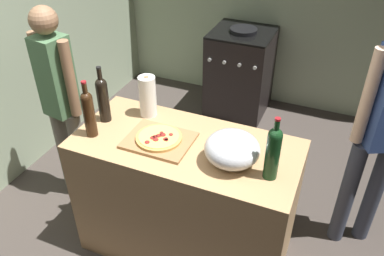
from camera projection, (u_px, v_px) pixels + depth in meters
ground_plane at (214, 174)px, 3.59m from camera, size 3.82×3.59×0.02m
kitchen_wall_left at (37, 8)px, 3.38m from camera, size 0.10×3.59×2.60m
counter at (186, 199)px, 2.66m from camera, size 1.40×0.66×0.93m
cutting_board at (159, 140)px, 2.41m from camera, size 0.40×0.32×0.02m
pizza at (159, 138)px, 2.39m from camera, size 0.28×0.28×0.03m
mixing_bowl at (232, 149)px, 2.20m from camera, size 0.31×0.31×0.19m
paper_towel_roll at (148, 96)px, 2.59m from camera, size 0.11×0.11×0.28m
wine_bottle_amber at (89, 112)px, 2.38m from camera, size 0.07×0.07×0.37m
wine_bottle_clear at (273, 151)px, 2.05m from camera, size 0.08×0.08×0.38m
wine_bottle_dark at (103, 97)px, 2.52m from camera, size 0.07×0.07×0.38m
stove at (240, 72)px, 4.23m from camera, size 0.62×0.64×0.95m
person_in_stripes at (60, 98)px, 2.90m from camera, size 0.37×0.23×1.59m
person_in_red at (383, 125)px, 2.43m from camera, size 0.34×0.27×1.74m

